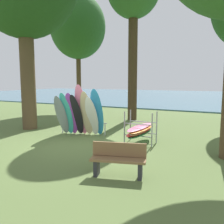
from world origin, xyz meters
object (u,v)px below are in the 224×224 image
tree_far_left_back (78,27)px  leaning_board_pile (79,114)px  board_storage_rack (140,130)px  park_bench (118,159)px

tree_far_left_back → leaning_board_pile: bearing=-55.6°
leaning_board_pile → board_storage_rack: (2.81, 0.03, -0.45)m
board_storage_rack → park_bench: 3.40m
tree_far_left_back → leaning_board_pile: size_ratio=3.98×
park_bench → board_storage_rack: bearing=100.7°
tree_far_left_back → park_bench: 15.20m
leaning_board_pile → tree_far_left_back: bearing=124.4°
tree_far_left_back → park_bench: tree_far_left_back is taller
tree_far_left_back → board_storage_rack: (8.02, -7.58, -6.03)m
leaning_board_pile → board_storage_rack: bearing=0.5°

